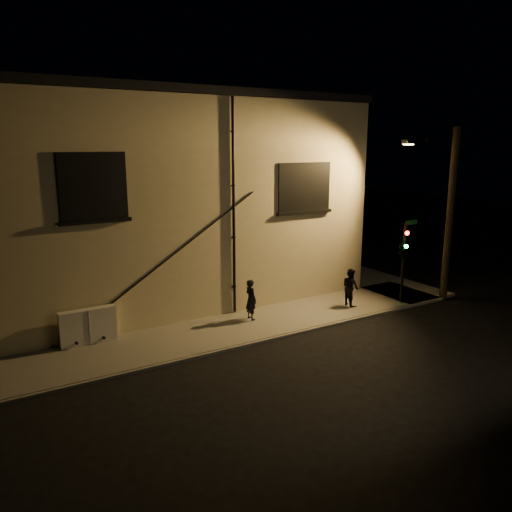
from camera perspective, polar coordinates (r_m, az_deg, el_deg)
ground at (r=18.89m, az=6.75°, el=-8.33°), size 90.00×90.00×0.00m
sidewalk at (r=22.91m, az=2.42°, el=-4.28°), size 21.00×16.00×0.12m
building at (r=24.28m, az=-12.05°, el=6.89°), size 16.20×12.23×8.80m
utility_cabinet at (r=17.92m, az=-18.64°, el=-7.63°), size 1.86×0.31×1.22m
pedestrian_a at (r=19.21m, az=-0.59°, el=-5.00°), size 0.42×0.60×1.58m
pedestrian_b at (r=21.19m, az=10.74°, el=-3.52°), size 0.65×0.81×1.58m
traffic_signal at (r=21.68m, az=16.41°, el=0.80°), size 1.38×2.06×3.49m
streetlamp_pole at (r=22.91m, az=21.06°, el=4.80°), size 2.03×1.40×7.45m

